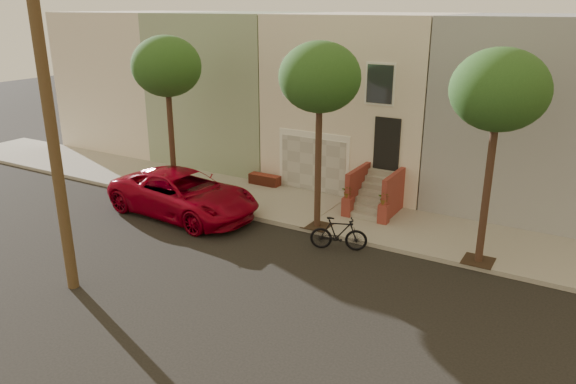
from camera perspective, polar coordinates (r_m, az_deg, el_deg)
The scene contains 9 objects.
ground at distance 16.80m, azimuth -6.27°, elevation -7.72°, with size 90.00×90.00×0.00m, color black.
sidewalk at distance 20.92m, azimuth 2.43°, elevation -1.89°, with size 40.00×3.70×0.15m, color gray.
house_row at distance 25.17m, azimuth 8.91°, elevation 9.88°, with size 33.10×11.70×7.00m.
tree_left at distance 21.68m, azimuth -12.53°, elevation 12.54°, with size 2.70×2.57×6.30m.
tree_mid at distance 17.95m, azimuth 3.32°, elevation 11.71°, with size 2.70×2.57×6.30m.
tree_right at distance 16.23m, azimuth 21.12°, elevation 9.73°, with size 2.70×2.57×6.30m.
utility_pole at distance 9.13m, azimuth 22.36°, elevation 2.81°, with size 23.60×1.22×10.00m.
pickup_truck at distance 20.75m, azimuth -10.81°, elevation -0.18°, with size 2.75×5.97×1.66m, color maroon.
motorcycle at distance 17.66m, azimuth 5.29°, elevation -4.33°, with size 0.52×1.84×1.11m, color black.
Camera 1 is at (9.11, -11.96, 7.49)m, focal length 34.18 mm.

